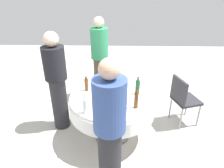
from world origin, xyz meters
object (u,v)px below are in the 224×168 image
plate_south (85,100)px  person_west (110,130)px  dining_table (112,105)px  wine_glass_outer (104,78)px  person_inner (100,58)px  bottle_dark_green_west (138,86)px  wine_glass_far (111,94)px  bottle_clear_north (110,89)px  person_right (57,81)px  chair_outer (183,97)px  wine_glass_north (106,81)px  bottle_brown_outer (86,83)px  bottle_brown_right (136,98)px  plate_mid (118,85)px  bottle_clear_far (85,105)px  bottle_green_inner (117,85)px

plate_south → person_west: bearing=-154.5°
dining_table → wine_glass_outer: wine_glass_outer is taller
wine_glass_outer → person_inner: (0.84, 0.13, 0.04)m
bottle_dark_green_west → wine_glass_far: 0.43m
bottle_clear_north → person_right: 0.88m
person_inner → chair_outer: bearing=-44.2°
dining_table → wine_glass_north: wine_glass_north is taller
bottle_brown_outer → wine_glass_far: 0.47m
bottle_dark_green_west → chair_outer: size_ratio=0.32×
dining_table → bottle_brown_right: bottle_brown_right is taller
wine_glass_far → plate_mid: bearing=-12.6°
wine_glass_far → person_inner: bearing=11.1°
wine_glass_outer → person_right: size_ratio=0.08×
dining_table → wine_glass_outer: size_ratio=9.23×
person_right → chair_outer: bearing=-71.3°
bottle_clear_far → bottle_brown_outer: 0.60m
bottle_green_inner → bottle_dark_green_west: bottle_green_inner is taller
chair_outer → plate_mid: bearing=-106.6°
bottle_clear_north → person_west: size_ratio=0.15×
plate_mid → person_inner: bearing=22.1°
plate_mid → bottle_clear_north: bearing=161.4°
bottle_green_inner → bottle_clear_north: bearing=122.7°
bottle_brown_right → wine_glass_far: (0.19, 0.34, -0.04)m
person_inner → bottle_brown_outer: bearing=-108.5°
dining_table → person_right: size_ratio=0.78×
bottle_clear_far → person_inner: 1.70m
plate_south → person_inner: bearing=-4.3°
wine_glass_north → person_inner: size_ratio=0.09×
bottle_clear_north → bottle_clear_far: 0.53m
bottle_clear_far → wine_glass_north: (0.74, -0.22, -0.02)m
dining_table → person_right: (0.23, 0.87, 0.27)m
plate_mid → person_inner: size_ratio=0.15×
bottle_dark_green_west → bottle_clear_north: bottle_dark_green_west is taller
plate_south → person_right: (0.36, 0.49, 0.11)m
plate_south → bottle_clear_north: bearing=-70.7°
bottle_dark_green_west → wine_glass_outer: bottle_dark_green_west is taller
plate_south → person_west: 0.91m
bottle_dark_green_west → plate_mid: bottle_dark_green_west is taller
bottle_green_inner → bottle_brown_right: bearing=-144.1°
dining_table → wine_glass_outer: 0.52m
bottle_clear_far → plate_south: size_ratio=1.19×
bottle_clear_north → person_right: size_ratio=0.15×
person_inner → bottle_green_inner: bearing=-86.2°
wine_glass_far → person_inner: person_inner is taller
bottle_brown_right → chair_outer: bearing=-52.3°
bottle_brown_outer → wine_glass_north: (0.15, -0.28, -0.03)m
wine_glass_north → person_west: (-1.25, -0.11, 0.04)m
bottle_brown_right → person_west: bearing=153.2°
wine_glass_far → person_west: bearing=-179.2°
person_west → bottle_clear_north: bearing=-88.4°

